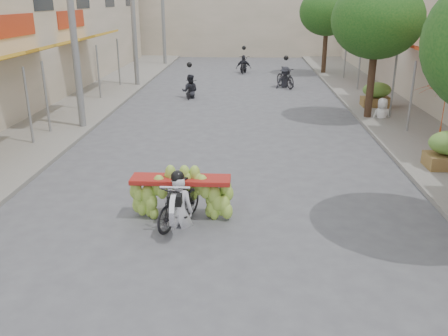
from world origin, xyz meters
TOP-DOWN VIEW (x-y plane):
  - sidewalk_left at (-7.00, 15.00)m, footprint 4.00×60.00m
  - sidewalk_right at (7.00, 15.00)m, footprint 4.00×60.00m
  - far_building at (0.00, 38.00)m, footprint 20.00×6.00m
  - utility_pole_mid at (-5.40, 12.00)m, footprint 0.60×0.24m
  - utility_pole_far at (-5.40, 21.00)m, footprint 0.60×0.24m
  - utility_pole_back at (-5.40, 30.00)m, footprint 0.60×0.24m
  - street_tree_mid at (5.40, 14.00)m, footprint 3.40×3.40m
  - street_tree_far at (5.40, 26.00)m, footprint 3.40×3.40m
  - produce_crate_far at (6.20, 16.00)m, footprint 1.20×0.88m
  - banana_motorbike at (-0.75, 4.52)m, footprint 2.20×1.83m
  - pedestrian at (5.92, 13.88)m, footprint 0.80×0.52m
  - bg_motorbike_a at (-2.15, 18.03)m, footprint 0.81×1.44m
  - bg_motorbike_b at (2.63, 21.02)m, footprint 1.28×1.92m
  - bg_motorbike_c at (0.34, 26.42)m, footprint 1.01×1.81m

SIDE VIEW (x-z plane):
  - sidewalk_left at x=-7.00m, z-range 0.00..0.12m
  - sidewalk_right at x=7.00m, z-range 0.00..0.12m
  - banana_motorbike at x=-0.75m, z-range -0.34..1.73m
  - produce_crate_far at x=6.20m, z-range 0.13..1.29m
  - bg_motorbike_c at x=0.34m, z-range -0.20..1.75m
  - bg_motorbike_a at x=-2.15m, z-range -0.19..1.76m
  - bg_motorbike_b at x=2.63m, z-range -0.15..1.80m
  - pedestrian at x=5.92m, z-range 0.12..1.67m
  - far_building at x=0.00m, z-range 0.00..7.00m
  - street_tree_mid at x=5.40m, z-range 1.16..6.41m
  - street_tree_far at x=5.40m, z-range 1.16..6.41m
  - utility_pole_mid at x=-5.40m, z-range 0.03..8.03m
  - utility_pole_far at x=-5.40m, z-range 0.03..8.03m
  - utility_pole_back at x=-5.40m, z-range 0.03..8.03m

